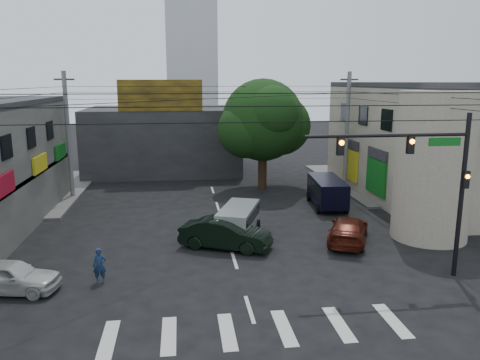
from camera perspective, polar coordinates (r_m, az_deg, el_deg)
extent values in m
plane|color=black|center=(21.07, -0.05, -11.76)|extent=(160.00, 160.00, 0.00)
cube|color=#514F4C|center=(43.21, 21.08, -0.06)|extent=(16.00, 16.00, 0.15)
cube|color=gray|center=(38.35, 25.03, 4.14)|extent=(14.00, 18.00, 8.00)
cylinder|color=gray|center=(27.13, 22.51, 1.55)|extent=(4.00, 4.00, 8.00)
cube|color=#232326|center=(45.50, -9.26, 4.89)|extent=(14.00, 10.00, 6.00)
cube|color=olive|center=(40.29, -9.69, 10.12)|extent=(7.00, 0.30, 2.60)
cube|color=silver|center=(90.19, -6.07, 20.52)|extent=(9.00, 9.00, 44.00)
cylinder|color=black|center=(37.24, 2.75, 2.24)|extent=(0.70, 0.70, 4.40)
sphere|color=black|center=(36.83, 2.80, 7.31)|extent=(6.40, 6.40, 6.40)
cylinder|color=black|center=(22.25, 25.37, -1.87)|extent=(0.20, 0.20, 7.20)
cylinder|color=black|center=(20.12, 17.60, 5.19)|extent=(7.00, 0.14, 0.14)
cube|color=black|center=(20.61, 20.06, 4.05)|extent=(0.28, 0.22, 0.75)
cube|color=black|center=(19.42, 12.15, 4.07)|extent=(0.28, 0.22, 0.75)
sphere|color=orange|center=(20.47, 20.27, 4.41)|extent=(0.20, 0.20, 0.20)
sphere|color=orange|center=(19.27, 12.30, 4.45)|extent=(0.20, 0.20, 0.20)
cube|color=#0D5F17|center=(21.32, 23.68, 4.29)|extent=(1.40, 0.06, 0.35)
cylinder|color=#59595B|center=(36.26, -20.20, 5.09)|extent=(0.32, 0.32, 9.20)
cylinder|color=#59595B|center=(37.64, 12.90, 5.75)|extent=(0.32, 0.32, 9.20)
imported|color=black|center=(24.24, -1.76, -6.57)|extent=(5.10, 5.92, 1.55)
imported|color=#BBBAB6|center=(21.60, -26.22, -10.51)|extent=(3.02, 4.53, 1.35)
imported|color=#401109|center=(25.85, 13.07, -5.91)|extent=(5.47, 6.13, 1.36)
imported|color=#142647|center=(21.14, -16.75, -9.97)|extent=(0.57, 0.39, 1.53)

